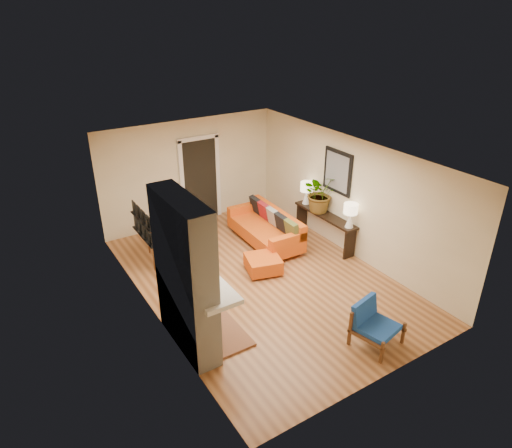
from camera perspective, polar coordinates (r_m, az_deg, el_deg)
The scene contains 10 objects.
room_shell at distance 11.10m, azimuth -4.09°, elevation 5.84°, with size 6.50×6.50×6.50m.
fireplace at distance 7.13m, azimuth -8.55°, elevation -6.72°, with size 1.09×1.68×2.60m.
sofa at distance 10.55m, azimuth 1.49°, elevation -0.43°, with size 0.96×2.11×0.82m.
ottoman at distance 9.46m, azimuth 0.90°, elevation -4.94°, with size 0.83×0.83×0.34m.
blue_chair at distance 7.80m, azimuth 14.37°, elevation -11.72°, with size 0.83×0.82×0.73m.
dining_table at distance 9.95m, azimuth -11.30°, elevation -1.48°, with size 0.89×1.60×0.84m.
console_table at distance 10.53m, azimuth 8.61°, elevation 0.51°, with size 0.34×1.85×0.72m.
lamp_near at distance 9.81m, azimuth 11.72°, elevation 1.40°, with size 0.30×0.30×0.54m.
lamp_far at distance 10.84m, azimuth 6.33°, elevation 4.22°, with size 0.30×0.30×0.54m.
houseplant at distance 10.43m, azimuth 8.05°, elevation 3.89°, with size 0.81×0.70×0.90m, color #1E5919.
Camera 1 is at (-4.27, -6.57, 5.07)m, focal length 32.00 mm.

